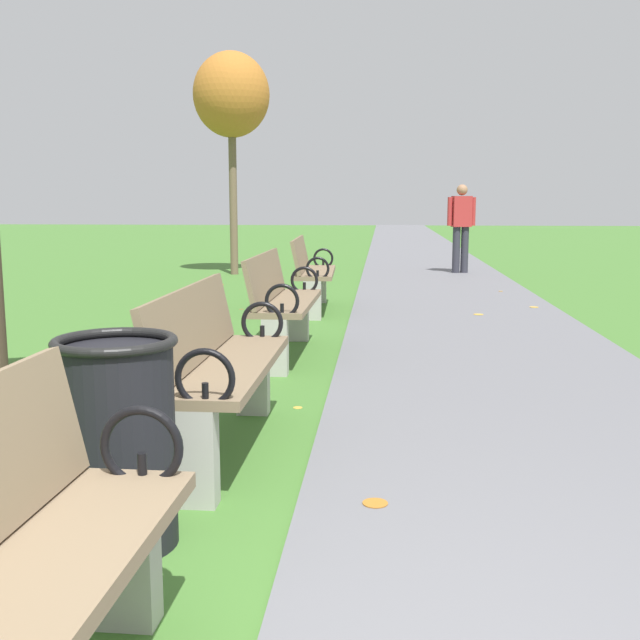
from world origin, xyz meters
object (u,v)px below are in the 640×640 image
park_bench_2 (218,364)px  pedestrian_walking (461,224)px  park_bench_4 (312,272)px  trash_bin (119,441)px  park_bench_3 (282,301)px  tree_3 (231,97)px

park_bench_2 → pedestrian_walking: (2.31, 10.28, 0.44)m
park_bench_4 → pedestrian_walking: (2.31, 4.94, 0.44)m
park_bench_4 → trash_bin: park_bench_4 is taller
park_bench_3 → trash_bin: park_bench_3 is taller
park_bench_2 → park_bench_4: (0.00, 5.34, 0.00)m
park_bench_3 → trash_bin: 3.70m
park_bench_3 → pedestrian_walking: pedestrian_walking is taller
park_bench_2 → park_bench_3: 2.56m
park_bench_3 → park_bench_4: bearing=90.0°
trash_bin → park_bench_2: bearing=82.7°
park_bench_2 → park_bench_3: same height
park_bench_4 → trash_bin: size_ratio=1.92×
park_bench_3 → tree_3: 7.99m
park_bench_2 → tree_3: size_ratio=0.40×
tree_3 → pedestrian_walking: 4.76m
tree_3 → park_bench_4: bearing=-67.6°
tree_3 → park_bench_3: bearing=-75.7°
pedestrian_walking → trash_bin: pedestrian_walking is taller
park_bench_2 → tree_3: bearing=100.7°
tree_3 → trash_bin: (1.71, -10.99, -2.76)m
park_bench_2 → trash_bin: size_ratio=1.91×
tree_3 → pedestrian_walking: bearing=6.0°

